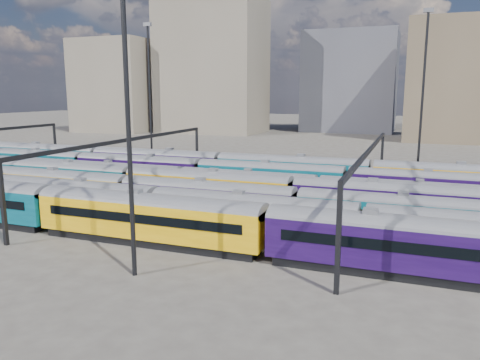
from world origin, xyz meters
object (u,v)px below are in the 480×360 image
(rake_0, at_px, (414,240))
(mast_2, at_px, (127,89))
(rake_1, at_px, (362,221))
(rake_2, at_px, (297,202))

(rake_0, height_order, mast_2, mast_2)
(rake_0, distance_m, rake_1, 6.57)
(rake_0, bearing_deg, rake_1, 130.33)
(rake_0, relative_size, mast_2, 6.21)
(rake_2, bearing_deg, rake_1, -35.24)
(rake_1, bearing_deg, mast_2, -142.37)
(rake_0, xyz_separation_m, rake_2, (-11.32, 10.00, -0.30))
(rake_2, xyz_separation_m, mast_2, (-8.49, -17.00, 11.33))
(rake_1, distance_m, rake_2, 8.66)
(rake_1, bearing_deg, rake_2, 144.76)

